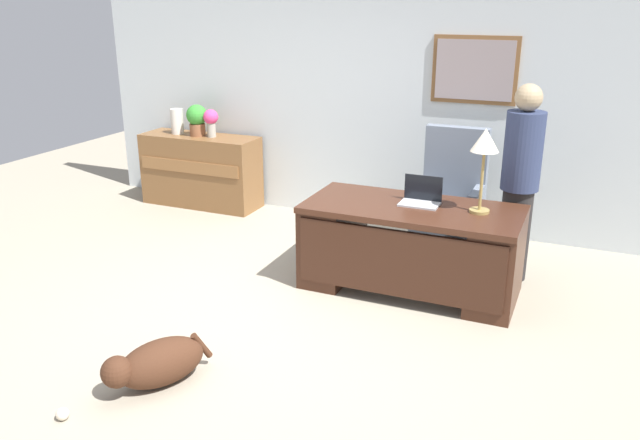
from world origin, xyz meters
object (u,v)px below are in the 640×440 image
(credenza, at_px, (201,171))
(dog_lying, at_px, (156,363))
(desk, at_px, (410,246))
(dog_toy_ball, at_px, (63,414))
(potted_plant, at_px, (197,119))
(person_standing, at_px, (520,182))
(laptop, at_px, (421,197))
(vase_empty, at_px, (177,121))
(desk_lamp, at_px, (485,146))
(vase_with_flowers, at_px, (211,120))
(armchair, at_px, (450,200))

(credenza, relative_size, dog_lying, 2.08)
(desk, xyz_separation_m, dog_toy_ball, (-1.37, -2.54, -0.36))
(potted_plant, bearing_deg, credenza, -4.99)
(desk, relative_size, person_standing, 1.04)
(desk, height_order, dog_toy_ball, desk)
(person_standing, xyz_separation_m, laptop, (-0.72, -0.49, -0.09))
(vase_empty, bearing_deg, dog_toy_ball, -64.41)
(person_standing, bearing_deg, vase_empty, 169.81)
(person_standing, distance_m, desk_lamp, 0.70)
(dog_lying, relative_size, vase_empty, 2.32)
(desk, distance_m, potted_plant, 3.29)
(credenza, relative_size, potted_plant, 3.91)
(potted_plant, bearing_deg, person_standing, -10.94)
(dog_toy_ball, bearing_deg, credenza, 111.95)
(person_standing, bearing_deg, desk, -141.14)
(desk, bearing_deg, potted_plant, 155.69)
(desk, xyz_separation_m, vase_with_flowers, (-2.76, 1.33, 0.63))
(credenza, relative_size, dog_toy_ball, 17.85)
(credenza, height_order, desk_lamp, desk_lamp)
(credenza, bearing_deg, desk_lamp, -19.76)
(desk, relative_size, dog_lying, 2.61)
(credenza, bearing_deg, vase_with_flowers, 0.42)
(laptop, distance_m, potted_plant, 3.23)
(armchair, relative_size, dog_toy_ball, 15.23)
(armchair, relative_size, laptop, 3.76)
(dog_lying, distance_m, laptop, 2.51)
(credenza, xyz_separation_m, vase_with_flowers, (0.17, 0.00, 0.61))
(vase_with_flowers, xyz_separation_m, dog_toy_ball, (1.38, -3.87, -0.99))
(desk, bearing_deg, desk_lamp, 9.35)
(dog_lying, bearing_deg, armchair, 68.66)
(laptop, relative_size, potted_plant, 0.89)
(dog_lying, bearing_deg, vase_empty, 122.60)
(credenza, xyz_separation_m, laptop, (2.97, -1.20, 0.38))
(armchair, xyz_separation_m, dog_toy_ball, (-1.47, -3.56, -0.48))
(desk_lamp, xyz_separation_m, vase_with_flowers, (-3.28, 1.24, -0.25))
(armchair, distance_m, vase_empty, 3.37)
(vase_with_flowers, height_order, potted_plant, potted_plant)
(desk, height_order, dog_lying, desk)
(person_standing, bearing_deg, dog_lying, -125.02)
(person_standing, height_order, vase_with_flowers, person_standing)
(vase_empty, relative_size, dog_toy_ball, 3.71)
(armchair, relative_size, person_standing, 0.71)
(person_standing, bearing_deg, vase_with_flowers, 168.49)
(desk_lamp, bearing_deg, dog_lying, -127.40)
(desk_lamp, bearing_deg, dog_toy_ball, -125.85)
(person_standing, xyz_separation_m, dog_lying, (-1.84, -2.63, -0.73))
(credenza, distance_m, dog_lying, 3.83)
(vase_with_flowers, bearing_deg, armchair, -6.29)
(armchair, bearing_deg, person_standing, -31.35)
(dog_toy_ball, bearing_deg, desk_lamp, 54.15)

